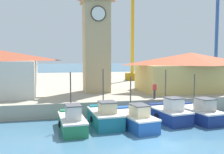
{
  "coord_description": "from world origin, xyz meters",
  "views": [
    {
      "loc": [
        -6.51,
        -15.58,
        5.77
      ],
      "look_at": [
        -0.8,
        9.91,
        3.5
      ],
      "focal_mm": 42.0,
      "sensor_mm": 36.0,
      "label": 1
    }
  ],
  "objects": [
    {
      "name": "dock_worker_near_tower",
      "position": [
        3.22,
        8.58,
        2.23
      ],
      "size": [
        0.34,
        0.22,
        1.62
      ],
      "color": "#33333D",
      "rests_on": "quay_wharf"
    },
    {
      "name": "fishing_boat_far_left",
      "position": [
        -5.21,
        4.08,
        0.71
      ],
      "size": [
        2.03,
        4.77,
        4.4
      ],
      "color": "#237A4C",
      "rests_on": "ground"
    },
    {
      "name": "clock_tower",
      "position": [
        -1.6,
        14.66,
        8.46
      ],
      "size": [
        3.4,
        3.4,
        14.91
      ],
      "color": "tan",
      "rests_on": "quay_wharf"
    },
    {
      "name": "fishing_boat_center",
      "position": [
        5.69,
        4.54,
        0.72
      ],
      "size": [
        2.58,
        5.12,
        4.03
      ],
      "color": "navy",
      "rests_on": "ground"
    },
    {
      "name": "quay_wharf",
      "position": [
        0.0,
        27.91,
        0.69
      ],
      "size": [
        120.0,
        40.0,
        1.38
      ],
      "primitive_type": "cube",
      "color": "#A89E89",
      "rests_on": "ground"
    },
    {
      "name": "fishing_boat_left_inner",
      "position": [
        -0.36,
        3.81,
        0.7
      ],
      "size": [
        2.66,
        5.34,
        4.03
      ],
      "color": "#2356A8",
      "rests_on": "ground"
    },
    {
      "name": "warehouse_right",
      "position": [
        9.75,
        13.3,
        3.73
      ],
      "size": [
        12.6,
        6.75,
        4.59
      ],
      "color": "tan",
      "rests_on": "quay_wharf"
    },
    {
      "name": "fishing_boat_left_outer",
      "position": [
        -2.53,
        4.76,
        0.76
      ],
      "size": [
        2.39,
        4.48,
        4.58
      ],
      "color": "#196B7F",
      "rests_on": "ground"
    },
    {
      "name": "port_crane_far",
      "position": [
        6.56,
        26.97,
        9.38
      ],
      "size": [
        3.4,
        7.29,
        20.58
      ],
      "color": "#976E11",
      "rests_on": "quay_wharf"
    },
    {
      "name": "port_crane_near",
      "position": [
        21.27,
        25.41,
        9.84
      ],
      "size": [
        3.3,
        10.05,
        21.22
      ],
      "color": "navy",
      "rests_on": "quay_wharf"
    },
    {
      "name": "ground_plane",
      "position": [
        0.0,
        0.0,
        0.0
      ],
      "size": [
        300.0,
        300.0,
        0.0
      ],
      "primitive_type": "plane",
      "color": "teal"
    },
    {
      "name": "fishing_boat_mid_left",
      "position": [
        3.03,
        4.78,
        0.75
      ],
      "size": [
        2.66,
        4.6,
        4.45
      ],
      "color": "navy",
      "rests_on": "ground"
    }
  ]
}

